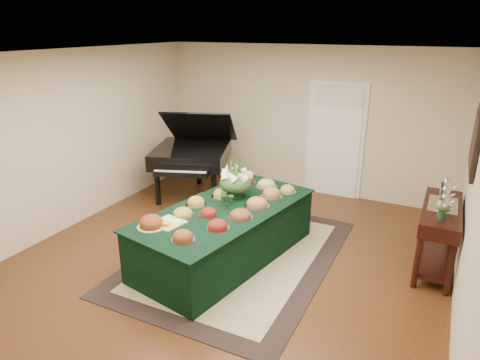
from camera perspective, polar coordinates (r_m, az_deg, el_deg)
The scene contains 14 objects.
ground at distance 5.96m, azimuth -1.30°, elevation -10.43°, with size 6.00×6.00×0.00m, color black.
area_rug at distance 6.02m, azimuth -0.25°, elevation -9.98°, with size 2.45×3.43×0.01m.
kitchen_doorway at distance 7.98m, azimuth 12.53°, elevation 5.02°, with size 1.05×0.07×2.10m.
buffet_table at distance 5.82m, azimuth -1.93°, elevation -7.07°, with size 1.73×2.83×0.74m.
food_platters at distance 5.72m, azimuth -1.66°, elevation -3.01°, with size 1.37×2.29×0.13m.
cutting_board at distance 5.30m, azimuth -9.42°, elevation -5.37°, with size 0.40×0.40×0.10m.
green_goblets at distance 5.67m, azimuth -1.88°, elevation -2.76°, with size 0.21×0.15×0.18m.
floral_centerpiece at distance 5.92m, azimuth -0.60°, elevation 0.16°, with size 0.47×0.47×0.47m.
grand_piano at distance 7.87m, azimuth -6.44°, elevation 3.50°, with size 1.68×1.87×1.63m.
wicker_basket at distance 7.37m, azimuth -4.25°, elevation -3.11°, with size 0.43×0.43×0.27m, color #9A663E.
mahogany_sideboard at distance 5.98m, azimuth 25.13°, elevation -4.98°, with size 0.45×1.36×0.88m.
tea_service at distance 5.89m, azimuth 25.58°, elevation -2.16°, with size 0.34×0.74×0.30m.
pink_bouquet at distance 5.47m, azimuth 25.47°, elevation -3.29°, with size 0.18×0.18×0.23m.
wall_painting at distance 5.66m, azimuth 28.92°, elevation 4.56°, with size 0.05×0.95×0.75m.
Camera 1 is at (2.40, -4.54, 3.01)m, focal length 32.00 mm.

